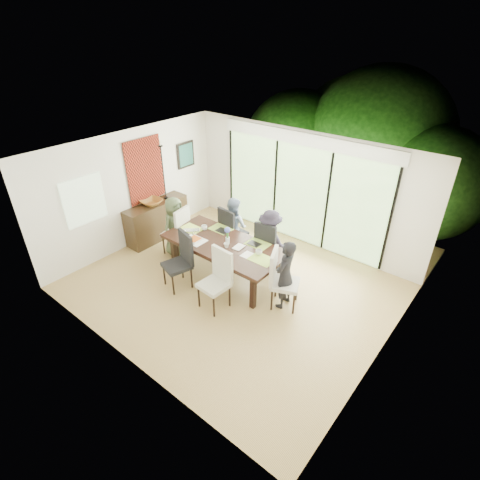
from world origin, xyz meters
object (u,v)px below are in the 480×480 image
Objects in this scene: laptop at (191,231)px; cup_c at (259,252)px; person_far_left at (234,226)px; person_far_right at (270,240)px; vase at (228,240)px; cup_b at (226,245)px; sideboard at (157,220)px; bowl at (151,202)px; table_top at (224,244)px; chair_left_end at (175,230)px; chair_near_right at (214,281)px; person_left_end at (175,226)px; person_right_end at (285,275)px; cup_a at (204,228)px; chair_far_right at (270,244)px; chair_near_left at (176,262)px; chair_far_left at (234,230)px; chair_right_end at (286,280)px.

laptop is 1.66m from cup_c.
person_far_left is 1.00× the size of person_far_right.
vase reaches higher than cup_b.
bowl reaches higher than sideboard.
person_far_left reaches higher than table_top.
chair_left_end is at bearing -178.15° from vase.
table_top is 0.86m from laptop.
chair_near_right is 0.85× the size of person_left_end.
person_far_left is 10.40× the size of cup_c.
person_right_end is 10.75× the size of vase.
chair_near_right is 0.85× the size of person_far_right.
cup_a is (-0.75, 0.10, -0.01)m from vase.
chair_far_right and chair_near_left have the same top height.
laptop is (-1.40, -0.95, 0.23)m from chair_far_right.
person_right_end is (0.93, -0.85, 0.10)m from chair_far_right.
chair_near_left reaches higher than bowl.
person_far_left is 2.83× the size of bowl.
sideboard is at bearing 176.39° from vase.
vase is at bearing 75.41° from chair_near_left.
person_left_end is at bearing 18.15° from person_far_right.
vase is at bearing -3.61° from sideboard.
chair_far_right is 11.00× the size of cup_b.
person_left_end is at bearing 45.94° from chair_far_left.
person_right_end is 10.40× the size of cup_c.
chair_left_end is 9.17× the size of vase.
person_far_left is (-1.95, 0.83, 0.10)m from chair_right_end.
chair_far_left reaches higher than cup_b.
person_far_left reaches higher than chair_far_right.
chair_far_right is at bearing 29.25° from cup_a.
cup_a is 1.73m from sideboard.
bowl is at bearing -90.00° from sideboard.
chair_far_left is (-1.95, 0.85, 0.00)m from chair_right_end.
cup_b is at bearing 70.44° from chair_right_end.
table_top is 2.18× the size of chair_near_right.
chair_left_end is 3.00m from chair_right_end.
chair_right_end is 0.85× the size of person_far_right.
chair_near_right is 8.87× the size of cup_c.
bowl is (-3.88, 0.10, 0.40)m from chair_right_end.
laptop is at bearing 154.17° from chair_near_right.
person_far_left is at bearing 149.72° from cup_c.
chair_left_end is 3.33× the size of laptop.
person_far_right is 0.84× the size of sideboard.
chair_right_end is 2.13m from chair_far_left.
chair_far_left is 8.87× the size of cup_c.
chair_left_end is 2.41× the size of bowl.
chair_far_left is 2.11m from person_right_end.
chair_near_left is 0.85× the size of person_far_right.
cup_a and cup_c have the same top height.
table_top is 2.18× the size of chair_far_left.
chair_right_end is 2.36m from laptop.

